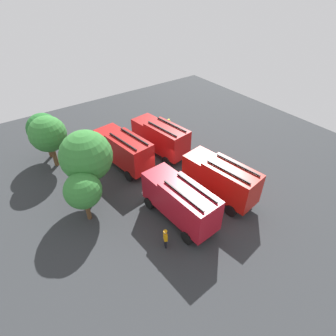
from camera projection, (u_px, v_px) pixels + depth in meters
ground_plane at (168, 179)px, 27.31m from camera, size 46.18×46.18×0.00m
fire_truck_0 at (220, 178)px, 24.05m from camera, size 7.47×3.57×3.88m
fire_truck_1 at (160, 137)px, 29.81m from camera, size 7.47×3.55×3.88m
fire_truck_2 at (180, 200)px, 21.79m from camera, size 7.35×3.15×3.88m
fire_truck_3 at (124, 149)px, 27.83m from camera, size 7.47×3.54×3.88m
firefighter_0 at (165, 238)px, 20.14m from camera, size 0.48×0.38×1.83m
firefighter_1 at (169, 125)px, 34.47m from camera, size 0.43×0.48×1.76m
firefighter_2 at (147, 121)px, 35.53m from camera, size 0.36×0.47×1.67m
firefighter_3 at (202, 201)px, 23.45m from camera, size 0.48×0.39×1.61m
tree_0 at (83, 191)px, 21.23m from camera, size 3.01×3.01×4.67m
tree_1 at (86, 156)px, 22.44m from camera, size 4.41×4.41×6.83m
tree_2 at (48, 134)px, 26.93m from camera, size 3.67×3.67×5.68m
tree_3 at (43, 129)px, 28.44m from camera, size 3.35×3.35×5.19m
traffic_cone_0 at (194, 195)px, 24.99m from camera, size 0.39×0.39×0.56m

